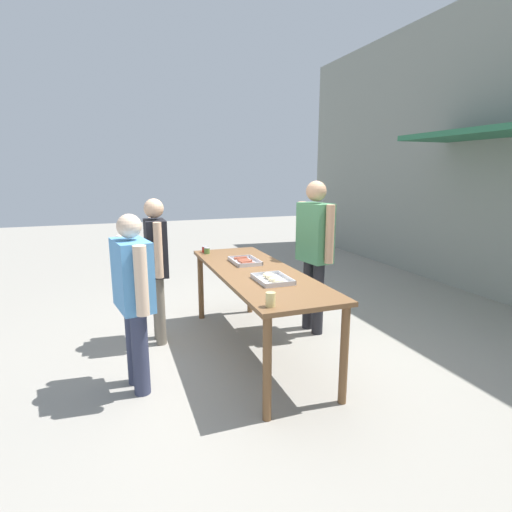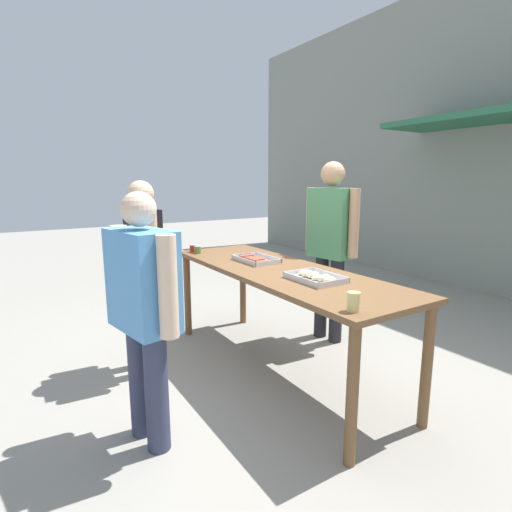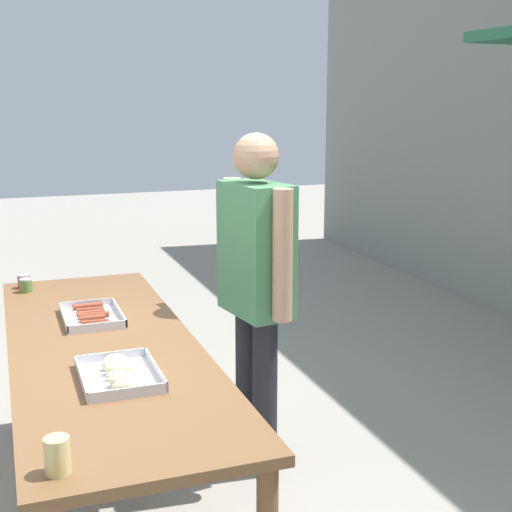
% 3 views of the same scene
% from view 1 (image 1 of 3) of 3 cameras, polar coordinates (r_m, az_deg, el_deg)
% --- Properties ---
extents(ground_plane, '(24.00, 24.00, 0.00)m').
position_cam_1_polar(ground_plane, '(4.42, -0.00, -13.37)').
color(ground_plane, gray).
extents(serving_table, '(2.48, 0.80, 0.90)m').
position_cam_1_polar(serving_table, '(4.14, -0.00, -3.36)').
color(serving_table, brown).
rests_on(serving_table, ground).
extents(food_tray_sausages, '(0.42, 0.28, 0.04)m').
position_cam_1_polar(food_tray_sausages, '(4.45, -1.60, -0.80)').
color(food_tray_sausages, silver).
rests_on(food_tray_sausages, serving_table).
extents(food_tray_buns, '(0.40, 0.30, 0.06)m').
position_cam_1_polar(food_tray_buns, '(3.70, 2.41, -3.31)').
color(food_tray_buns, silver).
rests_on(food_tray_buns, serving_table).
extents(condiment_jar_mustard, '(0.07, 0.07, 0.08)m').
position_cam_1_polar(condiment_jar_mustard, '(5.07, -7.33, 0.96)').
color(condiment_jar_mustard, '#B22319').
rests_on(condiment_jar_mustard, serving_table).
extents(condiment_jar_ketchup, '(0.07, 0.07, 0.08)m').
position_cam_1_polar(condiment_jar_ketchup, '(4.97, -7.03, 0.76)').
color(condiment_jar_ketchup, '#567A38').
rests_on(condiment_jar_ketchup, serving_table).
extents(beer_cup, '(0.08, 0.08, 0.11)m').
position_cam_1_polar(beer_cup, '(3.02, 2.09, -6.23)').
color(beer_cup, '#DBC67A').
rests_on(beer_cup, serving_table).
extents(person_server_behind_table, '(0.62, 0.30, 1.79)m').
position_cam_1_polar(person_server_behind_table, '(4.68, 8.37, 1.74)').
color(person_server_behind_table, '#232328').
rests_on(person_server_behind_table, ground).
extents(person_customer_holding_hotdog, '(0.56, 0.21, 1.61)m').
position_cam_1_polar(person_customer_holding_hotdog, '(4.49, -14.05, -0.30)').
color(person_customer_holding_hotdog, '#756B5B').
rests_on(person_customer_holding_hotdog, ground).
extents(person_customer_with_cup, '(0.67, 0.34, 1.56)m').
position_cam_1_polar(person_customer_with_cup, '(3.55, -17.12, -4.64)').
color(person_customer_with_cup, '#333851').
rests_on(person_customer_with_cup, ground).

